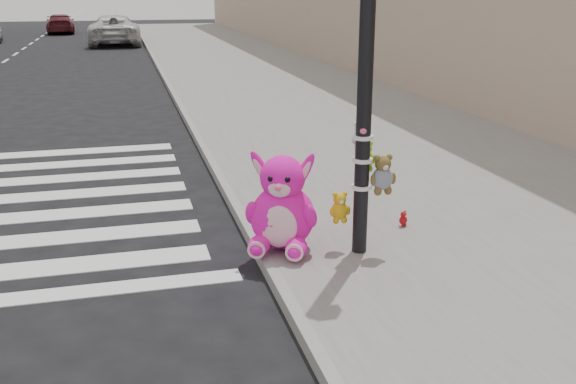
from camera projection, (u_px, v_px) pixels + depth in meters
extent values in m
cube|color=slate|center=(333.00, 114.00, 15.32)|extent=(7.00, 80.00, 0.14)
cube|color=gray|center=(188.00, 121.00, 14.50)|extent=(0.12, 80.00, 0.15)
cylinder|color=black|center=(366.00, 70.00, 6.55)|extent=(0.16, 0.16, 4.00)
cylinder|color=white|center=(361.00, 187.00, 6.94)|extent=(0.22, 0.22, 0.04)
cylinder|color=white|center=(362.00, 160.00, 6.84)|extent=(0.22, 0.22, 0.04)
cylinder|color=white|center=(363.00, 137.00, 6.77)|extent=(0.22, 0.22, 0.04)
ellipsoid|color=#FF15B8|center=(259.00, 248.00, 6.97)|extent=(0.37, 0.45, 0.21)
ellipsoid|color=#FF15B8|center=(296.00, 251.00, 6.90)|extent=(0.37, 0.45, 0.21)
ellipsoid|color=#FF15B8|center=(283.00, 217.00, 7.15)|extent=(0.92, 0.86, 0.73)
ellipsoid|color=#F9BFD1|center=(279.00, 227.00, 6.93)|extent=(0.43, 0.30, 0.48)
sphere|color=#FF15B8|center=(283.00, 178.00, 7.02)|extent=(0.66, 0.66, 0.50)
ellipsoid|color=#FF15B8|center=(263.00, 170.00, 7.05)|extent=(0.36, 0.24, 0.50)
ellipsoid|color=#FF15B8|center=(303.00, 172.00, 6.98)|extent=(0.36, 0.24, 0.50)
imported|color=silver|center=(114.00, 30.00, 34.31)|extent=(2.62, 5.64, 1.56)
imported|color=#531720|center=(60.00, 24.00, 42.77)|extent=(1.99, 4.40, 1.25)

